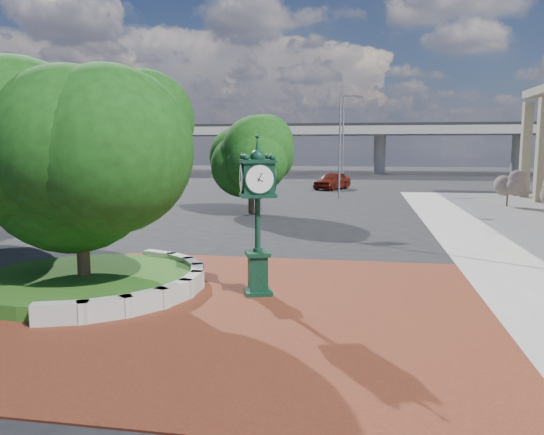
{
  "coord_description": "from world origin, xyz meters",
  "views": [
    {
      "loc": [
        2.85,
        -13.64,
        4.03
      ],
      "look_at": [
        0.19,
        1.5,
        1.99
      ],
      "focal_mm": 35.0,
      "sensor_mm": 36.0,
      "label": 1
    }
  ],
  "objects_px": {
    "parked_car": "(332,181)",
    "street_lamp_far": "(345,133)",
    "post_clock": "(258,210)",
    "street_lamp_near": "(342,139)"
  },
  "relations": [
    {
      "from": "parked_car",
      "to": "street_lamp_far",
      "type": "distance_m",
      "value": 7.39
    },
    {
      "from": "post_clock",
      "to": "street_lamp_far",
      "type": "relative_size",
      "value": 0.46
    },
    {
      "from": "parked_car",
      "to": "street_lamp_near",
      "type": "height_order",
      "value": "street_lamp_near"
    },
    {
      "from": "parked_car",
      "to": "street_lamp_far",
      "type": "relative_size",
      "value": 0.53
    },
    {
      "from": "street_lamp_near",
      "to": "street_lamp_far",
      "type": "relative_size",
      "value": 0.85
    },
    {
      "from": "parked_car",
      "to": "street_lamp_far",
      "type": "xyz_separation_m",
      "value": [
        0.92,
        5.65,
        4.67
      ]
    },
    {
      "from": "parked_car",
      "to": "street_lamp_near",
      "type": "distance_m",
      "value": 9.77
    },
    {
      "from": "street_lamp_far",
      "to": "post_clock",
      "type": "bearing_deg",
      "value": -90.9
    },
    {
      "from": "street_lamp_near",
      "to": "street_lamp_far",
      "type": "height_order",
      "value": "street_lamp_far"
    },
    {
      "from": "parked_car",
      "to": "street_lamp_near",
      "type": "xyz_separation_m",
      "value": [
        1.26,
        -8.89,
        3.85
      ]
    }
  ]
}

